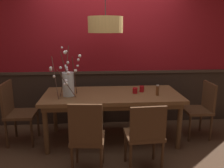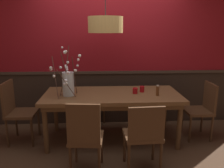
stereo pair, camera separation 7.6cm
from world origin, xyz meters
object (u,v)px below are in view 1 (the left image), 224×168
at_px(candle_holder_nearer_center, 135,91).
at_px(dining_table, 112,99).
at_px(chair_head_east_end, 201,107).
at_px(chair_head_west_end, 16,110).
at_px(vase_with_blossoms, 68,83).
at_px(chair_near_side_right, 145,133).
at_px(pendant_lamp, 105,25).
at_px(candle_holder_nearer_edge, 142,89).
at_px(condiment_bottle, 157,90).
at_px(chair_near_side_left, 87,135).
at_px(chair_far_side_left, 93,94).

bearing_deg(candle_holder_nearer_center, dining_table, 177.46).
xyz_separation_m(chair_head_east_end, candle_holder_nearer_center, (-1.10, -0.03, 0.30)).
xyz_separation_m(chair_head_east_end, chair_head_west_end, (-2.94, 0.00, 0.03)).
bearing_deg(vase_with_blossoms, chair_near_side_right, -38.40).
bearing_deg(pendant_lamp, dining_table, -30.63).
distance_m(chair_head_west_end, vase_with_blossoms, 0.92).
height_order(dining_table, candle_holder_nearer_edge, candle_holder_nearer_edge).
bearing_deg(dining_table, condiment_bottle, -11.56).
relative_size(dining_table, pendant_lamp, 2.21).
distance_m(chair_near_side_left, vase_with_blossoms, 0.98).
bearing_deg(chair_near_side_right, condiment_bottle, 65.30).
height_order(candle_holder_nearer_center, pendant_lamp, pendant_lamp).
distance_m(dining_table, chair_near_side_left, 0.97).
distance_m(dining_table, chair_near_side_right, 0.95).
xyz_separation_m(chair_near_side_left, condiment_bottle, (1.04, 0.75, 0.33)).
xyz_separation_m(vase_with_blossoms, condiment_bottle, (1.34, -0.07, -0.12)).
bearing_deg(dining_table, chair_near_side_left, -112.35).
height_order(chair_far_side_left, chair_head_west_end, chair_head_west_end).
bearing_deg(pendant_lamp, candle_holder_nearer_center, -8.89).
bearing_deg(vase_with_blossoms, candle_holder_nearer_edge, 6.62).
distance_m(vase_with_blossoms, pendant_lamp, 1.02).
height_order(chair_far_side_left, vase_with_blossoms, vase_with_blossoms).
height_order(chair_far_side_left, chair_near_side_right, chair_far_side_left).
height_order(chair_near_side_left, candle_holder_nearer_edge, chair_near_side_left).
relative_size(chair_head_west_end, pendant_lamp, 1.03).
distance_m(chair_head_east_end, condiment_bottle, 0.87).
xyz_separation_m(chair_far_side_left, candle_holder_nearer_center, (0.67, -0.88, 0.29)).
relative_size(chair_near_side_left, pendant_lamp, 0.99).
bearing_deg(dining_table, candle_holder_nearer_edge, 7.38).
bearing_deg(dining_table, chair_head_west_end, 179.56).
relative_size(chair_far_side_left, pendant_lamp, 0.98).
bearing_deg(chair_near_side_left, dining_table, 67.65).
bearing_deg(dining_table, pendant_lamp, 149.37).
relative_size(chair_far_side_left, condiment_bottle, 5.75).
xyz_separation_m(candle_holder_nearer_center, candle_holder_nearer_edge, (0.12, 0.08, 0.00)).
bearing_deg(chair_far_side_left, candle_holder_nearer_edge, -45.43).
distance_m(vase_with_blossoms, candle_holder_nearer_edge, 1.16).
height_order(chair_near_side_left, chair_head_east_end, chair_near_side_left).
xyz_separation_m(candle_holder_nearer_edge, condiment_bottle, (0.20, -0.20, 0.03)).
xyz_separation_m(chair_near_side_right, candle_holder_nearer_center, (0.01, 0.85, 0.31)).
distance_m(chair_far_side_left, candle_holder_nearer_center, 1.14).
relative_size(chair_near_side_left, chair_head_west_end, 0.97).
xyz_separation_m(condiment_bottle, pendant_lamp, (-0.77, 0.19, 0.96)).
xyz_separation_m(dining_table, chair_head_east_end, (1.46, 0.01, -0.17)).
height_order(dining_table, condiment_bottle, condiment_bottle).
height_order(chair_far_side_left, condiment_bottle, condiment_bottle).
bearing_deg(chair_near_side_right, chair_near_side_left, -178.23).
height_order(dining_table, pendant_lamp, pendant_lamp).
xyz_separation_m(dining_table, chair_near_side_right, (0.34, -0.86, -0.18)).
bearing_deg(candle_holder_nearer_edge, chair_far_side_left, 134.57).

